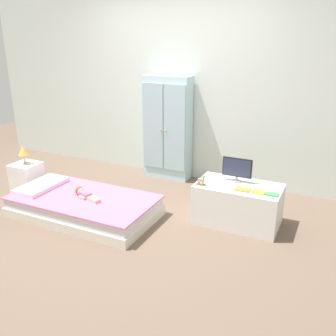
{
  "coord_description": "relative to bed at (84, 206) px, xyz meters",
  "views": [
    {
      "loc": [
        2.1,
        -3.14,
        1.93
      ],
      "look_at": [
        0.4,
        0.39,
        0.53
      ],
      "focal_mm": 39.47,
      "sensor_mm": 36.0,
      "label": 1
    }
  ],
  "objects": [
    {
      "name": "tv_monitor",
      "position": [
        1.56,
        0.66,
        0.48
      ],
      "size": [
        0.32,
        0.1,
        0.27
      ],
      "color": "#99999E",
      "rests_on": "tv_stand"
    },
    {
      "name": "rocking_horse_toy",
      "position": [
        1.26,
        0.4,
        0.39
      ],
      "size": [
        0.1,
        0.04,
        0.12
      ],
      "color": "#8E6642",
      "rests_on": "tv_stand"
    },
    {
      "name": "wardrobe",
      "position": [
        0.32,
        1.53,
        0.61
      ],
      "size": [
        0.66,
        0.29,
        1.44
      ],
      "color": "silver",
      "rests_on": "ground_plane"
    },
    {
      "name": "doll",
      "position": [
        -0.0,
        0.01,
        0.15
      ],
      "size": [
        0.39,
        0.18,
        0.1
      ],
      "color": "#D6668E",
      "rests_on": "bed"
    },
    {
      "name": "bed",
      "position": [
        0.0,
        0.0,
        0.0
      ],
      "size": [
        1.63,
        0.87,
        0.23
      ],
      "color": "silver",
      "rests_on": "ground_plane"
    },
    {
      "name": "back_wall",
      "position": [
        0.41,
        1.7,
        1.24
      ],
      "size": [
        6.4,
        0.05,
        2.7
      ],
      "primitive_type": "cube",
      "color": "silver",
      "rests_on": "ground_plane"
    },
    {
      "name": "book_orange",
      "position": [
        1.68,
        0.46,
        0.34
      ],
      "size": [
        0.15,
        0.1,
        0.01
      ],
      "primitive_type": "cube",
      "color": "orange",
      "rests_on": "tv_stand"
    },
    {
      "name": "table_lamp",
      "position": [
        -1.08,
        0.22,
        0.45
      ],
      "size": [
        0.13,
        0.13,
        0.25
      ],
      "color": "#B7B2AD",
      "rests_on": "nightstand"
    },
    {
      "name": "book_yellow",
      "position": [
        1.85,
        0.46,
        0.34
      ],
      "size": [
        0.12,
        0.09,
        0.02
      ],
      "primitive_type": "cube",
      "color": "gold",
      "rests_on": "tv_stand"
    },
    {
      "name": "book_green",
      "position": [
        1.98,
        0.46,
        0.34
      ],
      "size": [
        0.12,
        0.08,
        0.02
      ],
      "primitive_type": "cube",
      "color": "#429E51",
      "rests_on": "tv_stand"
    },
    {
      "name": "tv_stand",
      "position": [
        1.62,
        0.57,
        0.11
      ],
      "size": [
        0.89,
        0.51,
        0.44
      ],
      "primitive_type": "cube",
      "color": "silver",
      "rests_on": "ground_plane"
    },
    {
      "name": "ground_plane",
      "position": [
        0.41,
        0.13,
        -0.12
      ],
      "size": [
        10.0,
        10.0,
        0.02
      ],
      "primitive_type": "cube",
      "color": "brown"
    },
    {
      "name": "nightstand",
      "position": [
        -1.08,
        0.22,
        0.08
      ],
      "size": [
        0.32,
        0.32,
        0.39
      ],
      "primitive_type": "cube",
      "color": "white",
      "rests_on": "ground_plane"
    },
    {
      "name": "pillow",
      "position": [
        -0.61,
        -0.0,
        0.14
      ],
      "size": [
        0.32,
        0.62,
        0.05
      ],
      "primitive_type": "cube",
      "color": "silver",
      "rests_on": "bed"
    }
  ]
}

